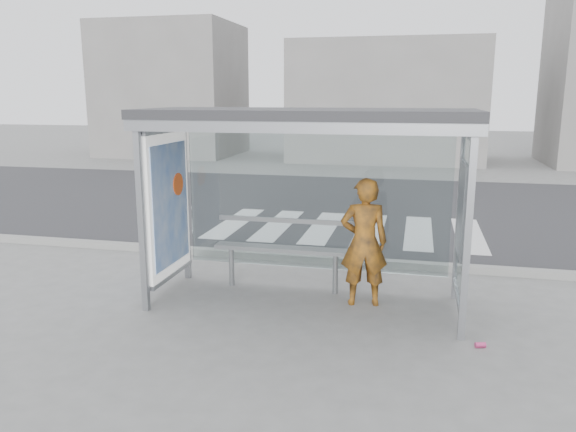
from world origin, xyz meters
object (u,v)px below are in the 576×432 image
object	(u,v)px
bus_shelter	(279,158)
soda_can	(480,345)
person	(364,242)
bench	(283,249)

from	to	relation	value
bus_shelter	soda_can	world-z (taller)	bus_shelter
person	bus_shelter	bearing A→B (deg)	-5.39
person	soda_can	size ratio (longest dim) A/B	14.93
bench	soda_can	size ratio (longest dim) A/B	17.18
person	soda_can	world-z (taller)	person
soda_can	bench	bearing A→B (deg)	151.81
person	bench	world-z (taller)	person
bench	soda_can	world-z (taller)	bench
bus_shelter	person	size ratio (longest dim) A/B	2.44
bench	soda_can	distance (m)	3.05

